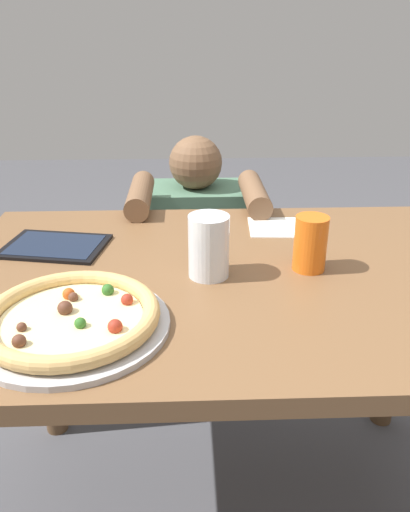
# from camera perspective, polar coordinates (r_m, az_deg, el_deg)

# --- Properties ---
(ground_plane) EXTENTS (8.00, 8.00, 0.00)m
(ground_plane) POSITION_cam_1_polar(r_m,az_deg,el_deg) (1.61, 2.67, -26.38)
(ground_plane) COLOR #4C4C51
(dining_table) EXTENTS (1.27, 0.83, 0.75)m
(dining_table) POSITION_cam_1_polar(r_m,az_deg,el_deg) (1.18, 3.28, -6.73)
(dining_table) COLOR brown
(dining_table) RESTS_ON ground
(pizza_near) EXTENTS (0.35, 0.35, 0.04)m
(pizza_near) POSITION_cam_1_polar(r_m,az_deg,el_deg) (0.95, -14.72, -6.80)
(pizza_near) COLOR #B7B7BC
(pizza_near) RESTS_ON dining_table
(drink_cup_colored) EXTENTS (0.07, 0.07, 0.12)m
(drink_cup_colored) POSITION_cam_1_polar(r_m,az_deg,el_deg) (1.14, 11.71, 1.39)
(drink_cup_colored) COLOR orange
(drink_cup_colored) RESTS_ON dining_table
(water_cup_clear) EXTENTS (0.09, 0.09, 0.14)m
(water_cup_clear) POSITION_cam_1_polar(r_m,az_deg,el_deg) (1.08, 0.42, 1.16)
(water_cup_clear) COLOR silver
(water_cup_clear) RESTS_ON dining_table
(paper_napkin) EXTENTS (0.17, 0.15, 0.00)m
(paper_napkin) POSITION_cam_1_polar(r_m,az_deg,el_deg) (1.38, 8.28, 3.20)
(paper_napkin) COLOR white
(paper_napkin) RESTS_ON dining_table
(tablet) EXTENTS (0.27, 0.21, 0.01)m
(tablet) POSITION_cam_1_polar(r_m,az_deg,el_deg) (1.30, -16.43, 1.07)
(tablet) COLOR black
(tablet) RESTS_ON dining_table
(diner_seated) EXTENTS (0.41, 0.52, 0.91)m
(diner_seated) POSITION_cam_1_polar(r_m,az_deg,el_deg) (1.87, -0.95, -1.89)
(diner_seated) COLOR #333847
(diner_seated) RESTS_ON ground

